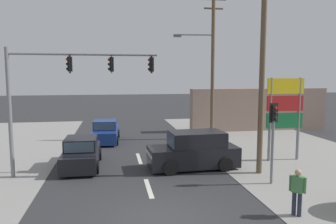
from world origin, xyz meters
TOP-DOWN VIEW (x-y plane):
  - ground_plane at (0.00, 0.00)m, footprint 140.00×140.00m
  - lane_dash_mid at (0.00, 3.00)m, footprint 0.20×2.40m
  - lane_dash_far at (0.00, 8.00)m, footprint 0.20×2.40m
  - utility_pole_midground_right at (5.52, 4.20)m, footprint 1.80×0.26m
  - utility_pole_background_right at (5.70, 12.91)m, footprint 3.78×0.55m
  - traffic_signal_mast at (-3.69, 5.54)m, footprint 6.89×0.48m
  - pedestal_signal_right_kerb at (5.36, 2.63)m, footprint 0.44×0.31m
  - shopping_plaza_sign at (7.90, 6.24)m, footprint 2.10×0.16m
  - shopfront_wall_far at (11.00, 16.00)m, footprint 12.00×1.00m
  - suv_receding_far at (2.61, 5.57)m, footprint 4.62×2.23m
  - sedan_crossing_left at (-1.97, 13.15)m, footprint 2.06×4.32m
  - sedan_oncoming_mid at (-3.07, 6.78)m, footprint 1.93×4.26m
  - pedestrian_at_kerb at (4.62, -0.59)m, footprint 0.42×0.43m

SIDE VIEW (x-z plane):
  - ground_plane at x=0.00m, z-range 0.00..0.00m
  - lane_dash_mid at x=0.00m, z-range 0.00..0.01m
  - lane_dash_far at x=0.00m, z-range 0.00..0.01m
  - sedan_crossing_left at x=-1.97m, z-range -0.08..1.48m
  - sedan_oncoming_mid at x=-3.07m, z-range -0.08..1.48m
  - suv_receding_far at x=2.61m, z-range -0.06..1.83m
  - pedestrian_at_kerb at x=4.62m, z-range 0.11..1.74m
  - shopfront_wall_far at x=11.00m, z-range 0.00..3.60m
  - pedestal_signal_right_kerb at x=5.36m, z-range 0.64..4.20m
  - shopping_plaza_sign at x=7.90m, z-range 0.68..5.28m
  - traffic_signal_mast at x=-3.69m, z-range 1.35..7.35m
  - utility_pole_midground_right at x=5.52m, z-range 0.25..10.96m
  - utility_pole_background_right at x=5.70m, z-range 0.37..10.94m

